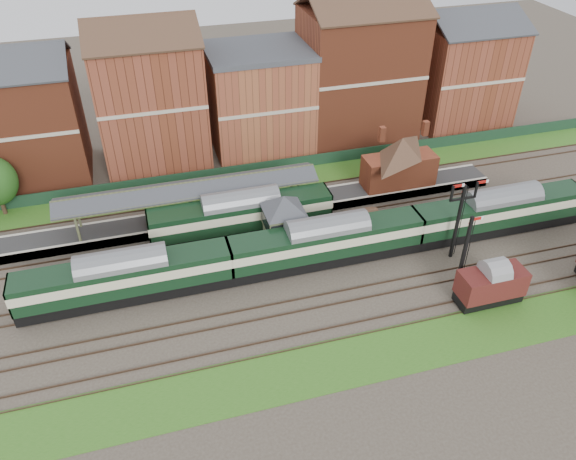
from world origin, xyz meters
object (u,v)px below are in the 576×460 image
object	(u,v)px
signal_box	(284,221)
goods_van_a	(491,284)
dmu_train	(327,241)
platform_railcar	(241,215)
semaphore_bracket	(459,217)

from	to	relation	value
signal_box	goods_van_a	size ratio (longest dim) A/B	1.05
dmu_train	goods_van_a	xyz separation A→B (m)	(11.69, -9.00, -0.48)
platform_railcar	goods_van_a	world-z (taller)	platform_railcar
dmu_train	semaphore_bracket	bearing A→B (deg)	-11.91
semaphore_bracket	platform_railcar	size ratio (longest dim) A/B	0.45
semaphore_bracket	goods_van_a	size ratio (longest dim) A/B	1.44
dmu_train	goods_van_a	distance (m)	14.76
semaphore_bracket	goods_van_a	distance (m)	7.02
signal_box	goods_van_a	bearing A→B (deg)	-39.47
signal_box	goods_van_a	world-z (taller)	signal_box
platform_railcar	goods_van_a	size ratio (longest dim) A/B	3.19
signal_box	semaphore_bracket	world-z (taller)	semaphore_bracket
semaphore_bracket	goods_van_a	world-z (taller)	semaphore_bracket
dmu_train	platform_railcar	distance (m)	9.31
dmu_train	goods_van_a	bearing A→B (deg)	-37.59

